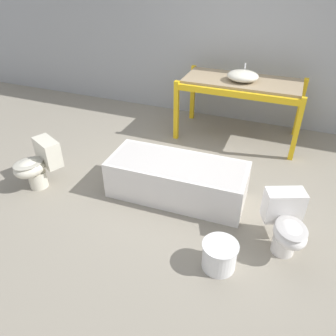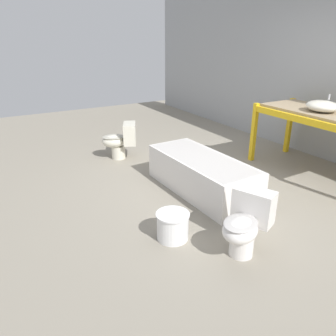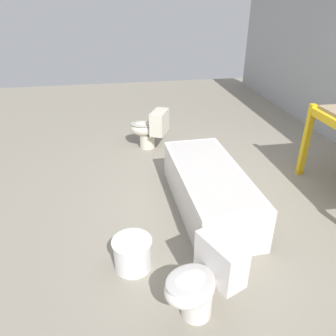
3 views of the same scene
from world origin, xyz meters
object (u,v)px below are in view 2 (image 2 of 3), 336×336
(toilet_far, at_px, (246,223))
(bucket_white, at_px, (173,225))
(toilet_near, at_px, (121,140))
(bathtub_main, at_px, (202,172))
(sink_basin, at_px, (322,106))

(toilet_far, relative_size, bucket_white, 1.89)
(toilet_near, xyz_separation_m, bucket_white, (2.47, -0.47, -0.17))
(bathtub_main, bearing_deg, sink_basin, 76.73)
(bathtub_main, height_order, toilet_near, toilet_near)
(bathtub_main, bearing_deg, toilet_near, -167.29)
(sink_basin, xyz_separation_m, bucket_white, (0.39, -2.67, -0.88))
(sink_basin, distance_m, toilet_near, 3.11)
(bathtub_main, relative_size, toilet_far, 2.56)
(bucket_white, bearing_deg, bathtub_main, 130.12)
(toilet_near, xyz_separation_m, toilet_far, (3.01, 0.01, 0.00))
(sink_basin, distance_m, bucket_white, 2.84)
(sink_basin, height_order, bathtub_main, sink_basin)
(sink_basin, xyz_separation_m, toilet_near, (-2.08, -2.20, -0.71))
(toilet_near, height_order, toilet_far, same)
(toilet_far, bearing_deg, bathtub_main, 138.89)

